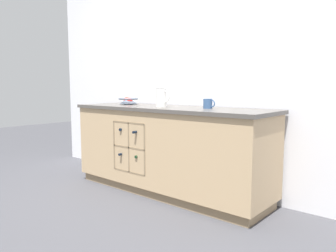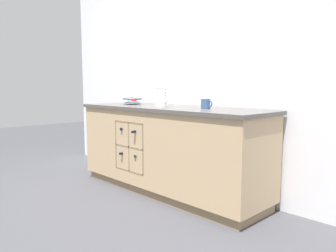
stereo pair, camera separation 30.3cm
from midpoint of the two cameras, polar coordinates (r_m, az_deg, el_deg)
name	(u,v)px [view 1 (the left image)]	position (r m, az deg, el deg)	size (l,w,h in m)	color
ground_plane	(168,192)	(3.49, -2.54, -11.41)	(14.00, 14.00, 0.00)	#424247
back_wall	(190,70)	(3.60, 1.51, 9.73)	(4.57, 0.06, 2.55)	white
kitchen_island	(168,149)	(3.38, -2.63, -4.10)	(2.21, 0.68, 0.89)	#8B7354
fruit_bowl	(128,100)	(3.83, -9.20, 4.41)	(0.23, 0.23, 0.08)	#4C5666
white_pitcher	(162,97)	(3.29, -3.78, 5.07)	(0.17, 0.11, 0.19)	white
ceramic_mug	(208,104)	(3.07, 4.20, 3.91)	(0.12, 0.09, 0.09)	#385684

